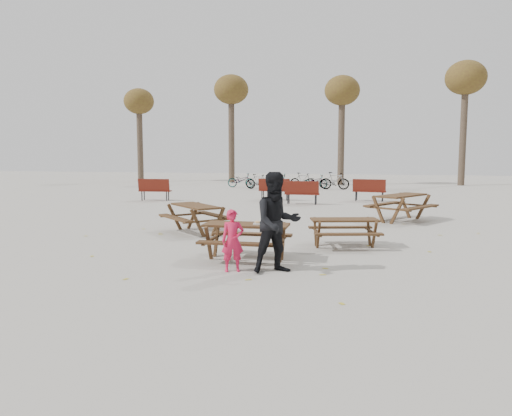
% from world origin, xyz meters
% --- Properties ---
extents(ground, '(80.00, 80.00, 0.00)m').
position_xyz_m(ground, '(0.00, 0.00, 0.00)').
color(ground, gray).
rests_on(ground, ground).
extents(main_picnic_table, '(1.80, 1.45, 0.78)m').
position_xyz_m(main_picnic_table, '(0.00, 0.00, 0.59)').
color(main_picnic_table, '#3A2615').
rests_on(main_picnic_table, ground).
extents(food_tray, '(0.18, 0.11, 0.03)m').
position_xyz_m(food_tray, '(0.27, -0.10, 0.79)').
color(food_tray, silver).
rests_on(food_tray, main_picnic_table).
extents(bread_roll, '(0.14, 0.06, 0.05)m').
position_xyz_m(bread_roll, '(0.27, -0.10, 0.83)').
color(bread_roll, tan).
rests_on(bread_roll, food_tray).
extents(soda_bottle, '(0.07, 0.07, 0.17)m').
position_xyz_m(soda_bottle, '(-0.29, -0.15, 0.85)').
color(soda_bottle, silver).
rests_on(soda_bottle, main_picnic_table).
extents(child, '(0.52, 0.43, 1.21)m').
position_xyz_m(child, '(-0.02, -1.10, 0.60)').
color(child, '#D31A43').
rests_on(child, ground).
extents(adult, '(1.17, 1.09, 1.93)m').
position_xyz_m(adult, '(0.83, -1.00, 0.96)').
color(adult, black).
rests_on(adult, ground).
extents(picnic_table_east, '(1.85, 1.62, 0.69)m').
position_xyz_m(picnic_table_east, '(2.01, 1.85, 0.34)').
color(picnic_table_east, '#3A2615').
rests_on(picnic_table_east, ground).
extents(picnic_table_north, '(2.36, 2.36, 0.79)m').
position_xyz_m(picnic_table_north, '(-2.21, 3.14, 0.40)').
color(picnic_table_north, '#3A2615').
rests_on(picnic_table_north, ground).
extents(picnic_table_far, '(2.50, 2.61, 0.88)m').
position_xyz_m(picnic_table_far, '(3.71, 6.83, 0.44)').
color(picnic_table_far, '#3A2615').
rests_on(picnic_table_far, ground).
extents(park_bench_row, '(11.44, 2.63, 1.03)m').
position_xyz_m(park_bench_row, '(-1.50, 12.29, 0.52)').
color(park_bench_row, '#5E1C12').
rests_on(park_bench_row, ground).
extents(bicycle_row, '(7.67, 2.20, 1.04)m').
position_xyz_m(bicycle_row, '(-2.07, 20.21, 0.47)').
color(bicycle_row, black).
rests_on(bicycle_row, ground).
extents(tree_row, '(32.17, 3.52, 8.26)m').
position_xyz_m(tree_row, '(0.90, 25.15, 6.19)').
color(tree_row, '#382B21').
rests_on(tree_row, ground).
extents(fallen_leaves, '(11.00, 11.00, 0.01)m').
position_xyz_m(fallen_leaves, '(0.50, 2.50, 0.00)').
color(fallen_leaves, '#AEA029').
rests_on(fallen_leaves, ground).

